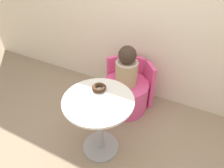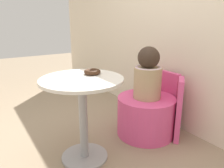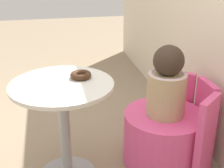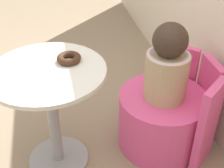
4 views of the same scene
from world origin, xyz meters
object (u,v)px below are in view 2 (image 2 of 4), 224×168
donut (92,72)px  tub_chair (146,116)px  round_table (83,101)px  child_figure (148,75)px

donut → tub_chair: bearing=86.3°
round_table → child_figure: 0.74m
child_figure → donut: child_figure is taller
round_table → child_figure: (-0.03, 0.73, 0.12)m
tub_chair → donut: bearing=-93.7°
donut → round_table: bearing=-63.2°
child_figure → donut: 0.61m
tub_chair → donut: size_ratio=4.21×
round_table → tub_chair: 0.80m
tub_chair → child_figure: child_figure is taller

